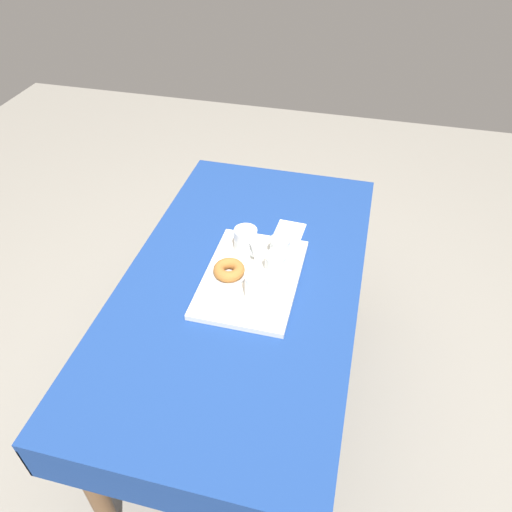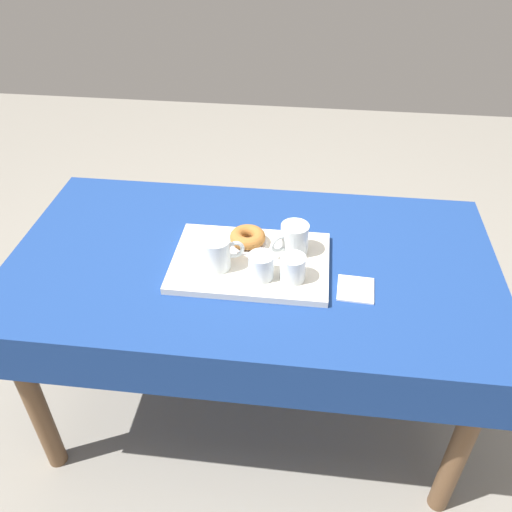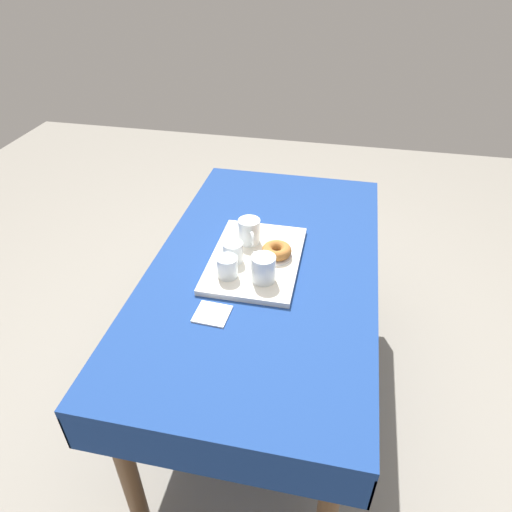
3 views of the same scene
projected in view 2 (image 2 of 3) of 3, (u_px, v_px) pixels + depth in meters
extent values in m
plane|color=gray|center=(253.00, 403.00, 2.08)|extent=(6.00, 6.00, 0.00)
cube|color=navy|center=(252.00, 261.00, 1.64)|extent=(1.51, 0.83, 0.03)
cube|color=navy|center=(266.00, 212.00, 2.02)|extent=(1.51, 0.01, 0.14)
cube|color=navy|center=(232.00, 385.00, 1.37)|extent=(1.51, 0.01, 0.14)
cube|color=navy|center=(494.00, 301.00, 1.62)|extent=(0.01, 0.83, 0.14)
cube|color=navy|center=(30.00, 265.00, 1.76)|extent=(0.01, 0.83, 0.14)
cylinder|color=brown|center=(431.00, 296.00, 2.06)|extent=(0.06, 0.06, 0.70)
cylinder|color=brown|center=(104.00, 270.00, 2.18)|extent=(0.06, 0.06, 0.70)
cylinder|color=brown|center=(462.00, 443.00, 1.55)|extent=(0.06, 0.06, 0.70)
cylinder|color=brown|center=(34.00, 399.00, 1.67)|extent=(0.06, 0.06, 0.70)
cube|color=silver|center=(249.00, 262.00, 1.60)|extent=(0.47, 0.33, 0.02)
cylinder|color=white|center=(295.00, 239.00, 1.59)|extent=(0.09, 0.09, 0.10)
cylinder|color=#84380F|center=(294.00, 241.00, 1.60)|extent=(0.07, 0.07, 0.07)
torus|color=white|center=(279.00, 244.00, 1.57)|extent=(0.05, 0.05, 0.06)
cylinder|color=white|center=(216.00, 253.00, 1.53)|extent=(0.09, 0.09, 0.10)
cylinder|color=#84380F|center=(216.00, 256.00, 1.54)|extent=(0.07, 0.07, 0.07)
torus|color=white|center=(235.00, 250.00, 1.55)|extent=(0.06, 0.03, 0.06)
cylinder|color=white|center=(261.00, 266.00, 1.50)|extent=(0.07, 0.07, 0.08)
cylinder|color=silver|center=(261.00, 270.00, 1.51)|extent=(0.06, 0.06, 0.04)
cylinder|color=white|center=(293.00, 268.00, 1.50)|extent=(0.07, 0.07, 0.08)
cylinder|color=silver|center=(293.00, 272.00, 1.51)|extent=(0.06, 0.06, 0.04)
cylinder|color=silver|center=(248.00, 243.00, 1.65)|extent=(0.12, 0.12, 0.01)
torus|color=#A3662D|center=(248.00, 237.00, 1.64)|extent=(0.11, 0.11, 0.04)
cube|color=white|center=(356.00, 289.00, 1.51)|extent=(0.11, 0.12, 0.01)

